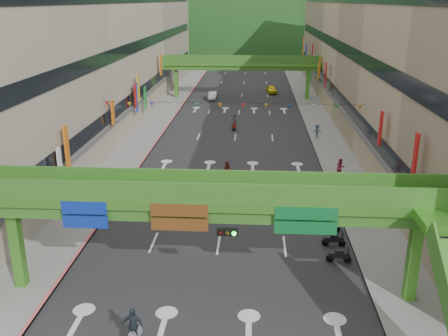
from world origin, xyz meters
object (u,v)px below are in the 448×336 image
(overpass_near, at_px, (227,215))
(car_yellow, at_px, (272,89))
(pedestrian_red, at_px, (340,170))
(scooter_rider_mid, at_px, (228,172))
(car_silver, at_px, (213,96))
(scooter_rider_near, at_px, (161,211))

(overpass_near, bearing_deg, car_yellow, 86.23)
(pedestrian_red, bearing_deg, scooter_rider_mid, 162.07)
(scooter_rider_mid, bearing_deg, car_silver, 96.76)
(overpass_near, distance_m, scooter_rider_mid, 19.00)
(scooter_rider_near, distance_m, car_yellow, 55.98)
(scooter_rider_mid, relative_size, car_silver, 0.54)
(scooter_rider_near, height_order, car_silver, scooter_rider_near)
(scooter_rider_mid, height_order, car_silver, scooter_rider_mid)
(scooter_rider_mid, distance_m, pedestrian_red, 10.51)
(overpass_near, bearing_deg, car_silver, 95.58)
(scooter_rider_near, height_order, car_yellow, scooter_rider_near)
(scooter_rider_near, relative_size, car_yellow, 0.53)
(scooter_rider_near, height_order, scooter_rider_mid, scooter_rider_near)
(scooter_rider_near, bearing_deg, pedestrian_red, 35.27)
(overpass_near, xyz_separation_m, scooter_rider_near, (-5.46, 9.77, -4.19))
(car_silver, bearing_deg, car_yellow, 31.42)
(scooter_rider_near, bearing_deg, car_silver, 90.29)
(scooter_rider_mid, distance_m, car_yellow, 46.67)
(overpass_near, xyz_separation_m, car_silver, (-5.70, 58.39, -4.55))
(overpass_near, height_order, scooter_rider_near, overpass_near)
(scooter_rider_mid, xyz_separation_m, pedestrian_red, (10.36, 1.74, -0.16))
(overpass_near, height_order, pedestrian_red, overpass_near)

